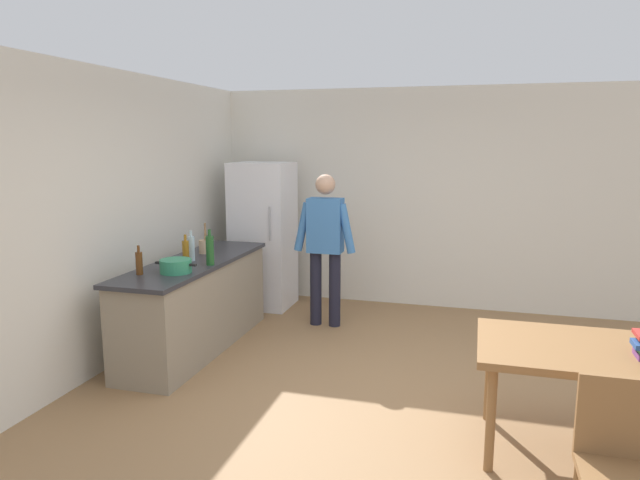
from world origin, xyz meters
name	(u,v)px	position (x,y,z in m)	size (l,w,h in m)	color
ground_plane	(380,408)	(0.00, 0.00, 0.00)	(14.00, 14.00, 0.00)	#936D47
wall_back	(423,199)	(0.00, 3.00, 1.35)	(6.40, 0.12, 2.70)	silver
wall_left	(99,221)	(-2.60, 0.20, 1.35)	(0.12, 5.60, 2.70)	silver
kitchen_counter	(196,304)	(-2.00, 0.80, 0.45)	(0.64, 2.20, 0.90)	gray
refrigerator	(263,235)	(-1.90, 2.40, 0.90)	(0.70, 0.67, 1.80)	white
person	(325,240)	(-0.95, 1.85, 0.98)	(0.70, 0.22, 1.70)	#1E1E2D
dining_table	(590,359)	(1.40, -0.30, 0.67)	(1.40, 0.90, 0.75)	olive
chair	(624,459)	(1.40, -1.27, 0.53)	(0.42, 0.42, 0.91)	olive
cooking_pot	(176,266)	(-1.90, 0.29, 0.96)	(0.40, 0.28, 0.12)	#2D845B
utensil_jar	(204,246)	(-2.07, 1.15, 0.98)	(0.11, 0.11, 0.32)	tan
bottle_oil_amber	(186,252)	(-2.01, 0.66, 1.02)	(0.06, 0.06, 0.28)	#996619
bottle_water_clear	(191,248)	(-2.01, 0.78, 1.03)	(0.07, 0.07, 0.30)	silver
bottle_wine_green	(210,250)	(-1.75, 0.66, 1.05)	(0.08, 0.08, 0.34)	#1E5123
bottle_beer_brown	(139,263)	(-2.17, 0.13, 1.01)	(0.06, 0.06, 0.26)	#5B3314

